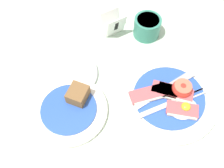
{
  "coord_description": "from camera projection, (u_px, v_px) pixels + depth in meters",
  "views": [
    {
      "loc": [
        -0.19,
        -0.24,
        0.6
      ],
      "look_at": [
        -0.07,
        0.09,
        0.02
      ],
      "focal_mm": 42.0,
      "sensor_mm": 36.0,
      "label": 1
    }
  ],
  "objects": [
    {
      "name": "ground_plane",
      "position": [
        150.0,
        110.0,
        0.66
      ],
      "size": [
        3.0,
        3.0,
        0.0
      ],
      "primitive_type": "plane",
      "color": "#B7CCB7"
    },
    {
      "name": "breakfast_plate",
      "position": [
        170.0,
        97.0,
        0.67
      ],
      "size": [
        0.25,
        0.25,
        0.04
      ],
      "color": "silver",
      "rests_on": "ground_plane"
    },
    {
      "name": "bread_plate",
      "position": [
        70.0,
        108.0,
        0.65
      ],
      "size": [
        0.19,
        0.19,
        0.05
      ],
      "color": "silver",
      "rests_on": "ground_plane"
    },
    {
      "name": "sugar_cup",
      "position": [
        147.0,
        26.0,
        0.77
      ],
      "size": [
        0.08,
        0.08,
        0.06
      ],
      "color": "#337F6B",
      "rests_on": "ground_plane"
    },
    {
      "name": "number_card",
      "position": [
        114.0,
        24.0,
        0.76
      ],
      "size": [
        0.07,
        0.05,
        0.07
      ],
      "rotation": [
        0.0,
        0.0,
        0.16
      ],
      "color": "white",
      "rests_on": "ground_plane"
    },
    {
      "name": "teaspoon_by_saucer",
      "position": [
        93.0,
        66.0,
        0.73
      ],
      "size": [
        0.08,
        0.19,
        0.01
      ],
      "rotation": [
        0.0,
        0.0,
        4.36
      ],
      "color": "silver",
      "rests_on": "ground_plane"
    }
  ]
}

